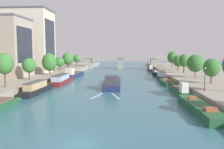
{
  "coord_description": "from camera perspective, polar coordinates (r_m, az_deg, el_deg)",
  "views": [
    {
      "loc": [
        4.67,
        -19.77,
        8.47
      ],
      "look_at": [
        0.0,
        39.64,
        2.66
      ],
      "focal_mm": 36.11,
      "sensor_mm": 36.0,
      "label": 1
    }
  ],
  "objects": [
    {
      "name": "building_left_middle",
      "position": [
        71.08,
        -26.21,
        6.25
      ],
      "size": [
        14.32,
        11.8,
        16.79
      ],
      "color": "#A89989",
      "rests_on": "quay_left"
    },
    {
      "name": "moored_boat_left_near",
      "position": [
        63.51,
        -12.74,
        -1.27
      ],
      "size": [
        3.61,
        15.64,
        2.54
      ],
      "color": "maroon",
      "rests_on": "ground"
    },
    {
      "name": "barge_midriver",
      "position": [
        57.25,
        0.16,
        -2.0
      ],
      "size": [
        4.69,
        21.42,
        3.2
      ],
      "color": "#1E284C",
      "rests_on": "ground"
    },
    {
      "name": "moored_boat_right_near",
      "position": [
        62.05,
        13.63,
        -1.92
      ],
      "size": [
        2.63,
        12.57,
        2.15
      ],
      "color": "#235633",
      "rests_on": "ground"
    },
    {
      "name": "moored_boat_left_midway",
      "position": [
        79.6,
        -9.59,
        0.1
      ],
      "size": [
        3.54,
        16.53,
        3.31
      ],
      "color": "#1E284C",
      "rests_on": "ground"
    },
    {
      "name": "tree_right_second",
      "position": [
        78.89,
        17.8,
        3.38
      ],
      "size": [
        3.41,
        3.41,
        6.4
      ],
      "color": "brown",
      "rests_on": "quay_right"
    },
    {
      "name": "ground_plane",
      "position": [
        22.0,
        -8.49,
        -17.13
      ],
      "size": [
        400.0,
        400.0,
        0.0
      ],
      "primitive_type": "plane",
      "color": "#336675"
    },
    {
      "name": "moored_boat_right_lone",
      "position": [
        105.58,
        9.67,
        1.37
      ],
      "size": [
        1.97,
        10.55,
        2.91
      ],
      "color": "black",
      "rests_on": "ground"
    },
    {
      "name": "quay_left",
      "position": [
        84.84,
        -23.17,
        -0.06
      ],
      "size": [
        36.0,
        170.0,
        1.61
      ],
      "primitive_type": "cube",
      "color": "gray",
      "rests_on": "ground"
    },
    {
      "name": "moored_boat_right_second",
      "position": [
        47.96,
        16.77,
        -3.82
      ],
      "size": [
        2.27,
        11.15,
        2.87
      ],
      "color": "#235633",
      "rests_on": "ground"
    },
    {
      "name": "moored_boat_right_end",
      "position": [
        74.54,
        12.31,
        -0.23
      ],
      "size": [
        2.16,
        12.45,
        2.66
      ],
      "color": "#1E284C",
      "rests_on": "ground"
    },
    {
      "name": "tree_right_far",
      "position": [
        89.86,
        16.42,
        3.31
      ],
      "size": [
        3.94,
        3.94,
        5.86
      ],
      "color": "brown",
      "rests_on": "quay_right"
    },
    {
      "name": "tree_left_by_lamp",
      "position": [
        106.14,
        -8.88,
        4.04
      ],
      "size": [
        3.46,
        3.46,
        6.0
      ],
      "color": "brown",
      "rests_on": "quay_left"
    },
    {
      "name": "tree_right_distant",
      "position": [
        101.63,
        15.05,
        4.22
      ],
      "size": [
        4.39,
        4.39,
        7.39
      ],
      "color": "brown",
      "rests_on": "quay_right"
    },
    {
      "name": "tree_right_nearest",
      "position": [
        66.07,
        20.37,
        2.67
      ],
      "size": [
        4.61,
        4.61,
        6.34
      ],
      "color": "brown",
      "rests_on": "quay_right"
    },
    {
      "name": "tree_left_past_mid",
      "position": [
        94.26,
        -11.1,
        3.92
      ],
      "size": [
        4.61,
        4.61,
        6.78
      ],
      "color": "brown",
      "rests_on": "quay_left"
    },
    {
      "name": "bridge_far",
      "position": [
        116.16,
        2.19,
        3.56
      ],
      "size": [
        57.37,
        4.4,
        6.99
      ],
      "color": "gray",
      "rests_on": "ground"
    },
    {
      "name": "moored_boat_right_downstream",
      "position": [
        34.92,
        21.14,
        -7.79
      ],
      "size": [
        3.04,
        15.31,
        2.29
      ],
      "color": "#235633",
      "rests_on": "ground"
    },
    {
      "name": "tree_left_far",
      "position": [
        83.91,
        -13.13,
        3.13
      ],
      "size": [
        3.49,
        3.49,
        5.28
      ],
      "color": "brown",
      "rests_on": "quay_left"
    },
    {
      "name": "tree_left_second",
      "position": [
        60.61,
        -20.26,
        2.17
      ],
      "size": [
        3.51,
        3.51,
        5.5
      ],
      "color": "brown",
      "rests_on": "quay_left"
    },
    {
      "name": "moored_boat_left_second",
      "position": [
        49.5,
        -18.48,
        -3.31
      ],
      "size": [
        2.37,
        13.16,
        2.58
      ],
      "color": "black",
      "rests_on": "ground"
    },
    {
      "name": "moored_boat_right_gap_after",
      "position": [
        90.46,
        10.98,
        0.49
      ],
      "size": [
        3.16,
        14.77,
        2.28
      ],
      "color": "black",
      "rests_on": "ground"
    },
    {
      "name": "wake_behind_barge",
      "position": [
        44.2,
        -1.5,
        -5.46
      ],
      "size": [
        5.6,
        5.99,
        0.03
      ],
      "color": "#A5D1DB",
      "rests_on": "ground"
    },
    {
      "name": "tree_left_distant",
      "position": [
        49.22,
        -25.58,
        2.49
      ],
      "size": [
        3.53,
        3.53,
        6.81
      ],
      "color": "brown",
      "rests_on": "quay_left"
    },
    {
      "name": "tree_left_third",
      "position": [
        71.79,
        -15.58,
        3.02
      ],
      "size": [
        4.41,
        4.41,
        6.68
      ],
      "color": "brown",
      "rests_on": "quay_left"
    },
    {
      "name": "tree_right_past_mid",
      "position": [
        54.4,
        23.9,
        1.57
      ],
      "size": [
        3.59,
        3.59,
        5.55
      ],
      "color": "brown",
      "rests_on": "quay_right"
    },
    {
      "name": "lamppost_right_bank",
      "position": [
        43.09,
        22.47,
        -0.9
      ],
      "size": [
        0.28,
        0.28,
        4.2
      ],
      "color": "black",
      "rests_on": "quay_right"
    },
    {
      "name": "building_left_corner",
      "position": [
        86.49,
        -20.39,
        7.98
      ],
      "size": [
        16.42,
        11.87,
        21.99
      ],
      "color": "beige",
      "rests_on": "quay_left"
    },
    {
      "name": "quay_right",
      "position": [
        80.93,
        26.24,
        -0.44
      ],
      "size": [
        36.0,
        170.0,
        1.61
      ],
      "primitive_type": "cube",
      "color": "gray",
      "rests_on": "ground"
    }
  ]
}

